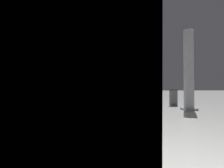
{
  "coord_description": "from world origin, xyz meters",
  "views": [
    {
      "loc": [
        -1.79,
        -0.37,
        1.01
      ],
      "look_at": [
        -1.07,
        7.46,
        1.16
      ],
      "focal_mm": 29.74,
      "sensor_mm": 36.0,
      "label": 1
    }
  ],
  "objects_px": {
    "high_speed_train": "(59,50)",
    "waste_bin": "(173,97)",
    "duffel_bag_near": "(117,101)",
    "platform_pillar": "(189,72)",
    "passenger_near": "(121,88)"
  },
  "relations": [
    {
      "from": "high_speed_train",
      "to": "platform_pillar",
      "type": "relative_size",
      "value": 7.48
    },
    {
      "from": "duffel_bag_near",
      "to": "platform_pillar",
      "type": "relative_size",
      "value": 0.12
    },
    {
      "from": "duffel_bag_near",
      "to": "waste_bin",
      "type": "relative_size",
      "value": 0.48
    },
    {
      "from": "duffel_bag_near",
      "to": "platform_pillar",
      "type": "xyz_separation_m",
      "value": [
        2.86,
        -3.41,
        1.57
      ]
    },
    {
      "from": "high_speed_train",
      "to": "waste_bin",
      "type": "xyz_separation_m",
      "value": [
        5.79,
        2.49,
        -2.04
      ]
    },
    {
      "from": "high_speed_train",
      "to": "waste_bin",
      "type": "distance_m",
      "value": 6.63
    },
    {
      "from": "high_speed_train",
      "to": "passenger_near",
      "type": "bearing_deg",
      "value": 53.45
    },
    {
      "from": "platform_pillar",
      "to": "waste_bin",
      "type": "height_order",
      "value": "platform_pillar"
    },
    {
      "from": "duffel_bag_near",
      "to": "passenger_near",
      "type": "bearing_deg",
      "value": 41.93
    },
    {
      "from": "high_speed_train",
      "to": "waste_bin",
      "type": "bearing_deg",
      "value": 23.27
    },
    {
      "from": "duffel_bag_near",
      "to": "waste_bin",
      "type": "distance_m",
      "value": 3.34
    },
    {
      "from": "high_speed_train",
      "to": "platform_pillar",
      "type": "bearing_deg",
      "value": 4.72
    },
    {
      "from": "high_speed_train",
      "to": "waste_bin",
      "type": "height_order",
      "value": "high_speed_train"
    },
    {
      "from": "high_speed_train",
      "to": "duffel_bag_near",
      "type": "height_order",
      "value": "high_speed_train"
    },
    {
      "from": "passenger_near",
      "to": "platform_pillar",
      "type": "relative_size",
      "value": 0.47
    }
  ]
}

